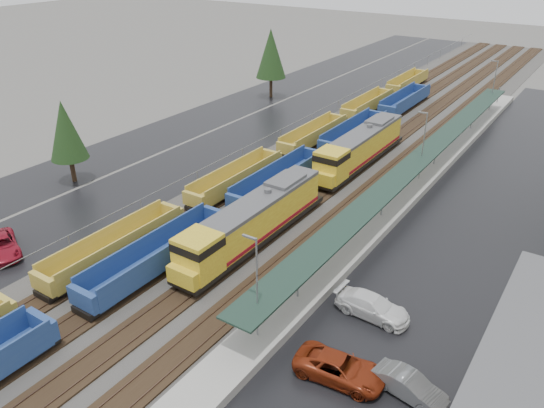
{
  "coord_description": "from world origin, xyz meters",
  "views": [
    {
      "loc": [
        25.24,
        -1.88,
        23.9
      ],
      "look_at": [
        1.21,
        34.08,
        2.0
      ],
      "focal_mm": 35.0,
      "sensor_mm": 36.0,
      "label": 1
    }
  ],
  "objects_px": {
    "locomotive_lead": "(251,223)",
    "locomotive_trail": "(359,149)",
    "well_string_yellow": "(237,179)",
    "well_string_blue": "(227,213)",
    "parked_car_east_e": "(409,386)",
    "parked_car_east_c": "(372,307)",
    "parked_car_east_b": "(340,368)",
    "parked_car_west_c": "(1,246)"
  },
  "relations": [
    {
      "from": "well_string_yellow",
      "to": "parked_car_west_c",
      "type": "bearing_deg",
      "value": -112.32
    },
    {
      "from": "locomotive_trail",
      "to": "parked_car_east_c",
      "type": "xyz_separation_m",
      "value": [
        12.54,
        -23.91,
        -1.53
      ]
    },
    {
      "from": "locomotive_lead",
      "to": "parked_car_east_b",
      "type": "height_order",
      "value": "locomotive_lead"
    },
    {
      "from": "parked_car_east_e",
      "to": "well_string_blue",
      "type": "bearing_deg",
      "value": 73.32
    },
    {
      "from": "locomotive_trail",
      "to": "parked_car_east_e",
      "type": "height_order",
      "value": "locomotive_trail"
    },
    {
      "from": "locomotive_trail",
      "to": "parked_car_east_e",
      "type": "relative_size",
      "value": 4.3
    },
    {
      "from": "well_string_yellow",
      "to": "parked_car_east_b",
      "type": "height_order",
      "value": "well_string_yellow"
    },
    {
      "from": "well_string_yellow",
      "to": "parked_car_west_c",
      "type": "distance_m",
      "value": 22.84
    },
    {
      "from": "parked_car_east_c",
      "to": "parked_car_east_e",
      "type": "xyz_separation_m",
      "value": [
        4.81,
        -5.57,
        -0.05
      ]
    },
    {
      "from": "well_string_yellow",
      "to": "well_string_blue",
      "type": "height_order",
      "value": "well_string_blue"
    },
    {
      "from": "parked_car_east_c",
      "to": "parked_car_east_e",
      "type": "relative_size",
      "value": 1.22
    },
    {
      "from": "parked_car_east_b",
      "to": "well_string_yellow",
      "type": "bearing_deg",
      "value": 44.58
    },
    {
      "from": "well_string_blue",
      "to": "parked_car_east_e",
      "type": "height_order",
      "value": "well_string_blue"
    },
    {
      "from": "locomotive_lead",
      "to": "well_string_yellow",
      "type": "bearing_deg",
      "value": 133.35
    },
    {
      "from": "parked_car_west_c",
      "to": "parked_car_east_b",
      "type": "xyz_separation_m",
      "value": [
        30.04,
        3.16,
        -0.0
      ]
    },
    {
      "from": "locomotive_lead",
      "to": "parked_car_east_c",
      "type": "xyz_separation_m",
      "value": [
        12.54,
        -2.91,
        -1.53
      ]
    },
    {
      "from": "locomotive_trail",
      "to": "parked_car_east_e",
      "type": "bearing_deg",
      "value": -59.53
    },
    {
      "from": "locomotive_lead",
      "to": "parked_car_west_c",
      "type": "height_order",
      "value": "locomotive_lead"
    },
    {
      "from": "locomotive_lead",
      "to": "well_string_blue",
      "type": "distance_m",
      "value": 4.54
    },
    {
      "from": "parked_car_east_c",
      "to": "parked_car_east_b",
      "type": "bearing_deg",
      "value": -171.02
    },
    {
      "from": "parked_car_east_c",
      "to": "well_string_yellow",
      "type": "bearing_deg",
      "value": 62.82
    },
    {
      "from": "locomotive_trail",
      "to": "well_string_yellow",
      "type": "xyz_separation_m",
      "value": [
        -8.0,
        -12.52,
        -1.17
      ]
    },
    {
      "from": "locomotive_lead",
      "to": "parked_car_east_b",
      "type": "bearing_deg",
      "value": -35.36
    },
    {
      "from": "parked_car_west_c",
      "to": "parked_car_east_c",
      "type": "height_order",
      "value": "parked_car_east_c"
    },
    {
      "from": "locomotive_lead",
      "to": "parked_car_east_e",
      "type": "xyz_separation_m",
      "value": [
        17.35,
        -8.48,
        -1.58
      ]
    },
    {
      "from": "parked_car_west_c",
      "to": "parked_car_east_c",
      "type": "xyz_separation_m",
      "value": [
        29.21,
        9.74,
        0.01
      ]
    },
    {
      "from": "parked_car_east_e",
      "to": "well_string_yellow",
      "type": "bearing_deg",
      "value": 65.32
    },
    {
      "from": "locomotive_trail",
      "to": "well_string_yellow",
      "type": "height_order",
      "value": "locomotive_trail"
    },
    {
      "from": "locomotive_lead",
      "to": "well_string_blue",
      "type": "bearing_deg",
      "value": 155.4
    },
    {
      "from": "well_string_blue",
      "to": "parked_car_west_c",
      "type": "relative_size",
      "value": 18.57
    },
    {
      "from": "parked_car_east_c",
      "to": "well_string_blue",
      "type": "bearing_deg",
      "value": 75.82
    },
    {
      "from": "locomotive_lead",
      "to": "parked_car_east_c",
      "type": "distance_m",
      "value": 12.96
    },
    {
      "from": "well_string_yellow",
      "to": "parked_car_east_e",
      "type": "bearing_deg",
      "value": -33.78
    },
    {
      "from": "parked_car_west_c",
      "to": "parked_car_east_e",
      "type": "relative_size",
      "value": 1.26
    },
    {
      "from": "parked_car_west_c",
      "to": "parked_car_east_b",
      "type": "relative_size",
      "value": 1.0
    },
    {
      "from": "locomotive_trail",
      "to": "well_string_yellow",
      "type": "bearing_deg",
      "value": -122.57
    },
    {
      "from": "locomotive_lead",
      "to": "well_string_blue",
      "type": "xyz_separation_m",
      "value": [
        -4.0,
        1.83,
        -1.11
      ]
    },
    {
      "from": "locomotive_lead",
      "to": "parked_car_west_c",
      "type": "xyz_separation_m",
      "value": [
        -16.67,
        -12.65,
        -1.53
      ]
    },
    {
      "from": "well_string_blue",
      "to": "parked_car_west_c",
      "type": "distance_m",
      "value": 19.25
    },
    {
      "from": "parked_car_west_c",
      "to": "parked_car_east_b",
      "type": "bearing_deg",
      "value": -60.41
    },
    {
      "from": "locomotive_lead",
      "to": "well_string_blue",
      "type": "height_order",
      "value": "locomotive_lead"
    },
    {
      "from": "locomotive_lead",
      "to": "locomotive_trail",
      "type": "relative_size",
      "value": 1.0
    }
  ]
}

